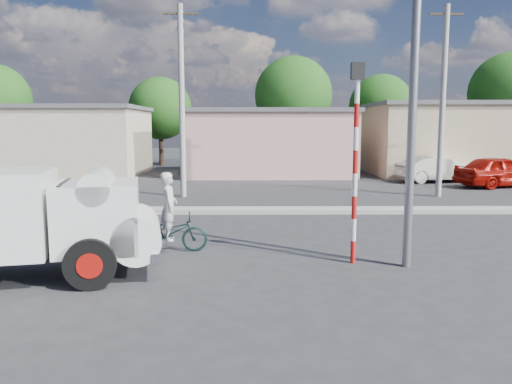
{
  "coord_description": "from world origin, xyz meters",
  "views": [
    {
      "loc": [
        0.96,
        -9.28,
        3.03
      ],
      "look_at": [
        1.06,
        3.72,
        1.3
      ],
      "focal_mm": 35.0,
      "sensor_mm": 36.0,
      "label": 1
    }
  ],
  "objects_px": {
    "truck": "(21,220)",
    "traffic_pole": "(356,146)",
    "car_cream": "(437,169)",
    "streetlight": "(408,30)",
    "cyclist": "(169,219)",
    "bicycle": "(170,233)",
    "car_red": "(500,171)"
  },
  "relations": [
    {
      "from": "truck",
      "to": "traffic_pole",
      "type": "xyz_separation_m",
      "value": [
        6.77,
        1.14,
        1.39
      ]
    },
    {
      "from": "car_cream",
      "to": "truck",
      "type": "bearing_deg",
      "value": 129.08
    },
    {
      "from": "truck",
      "to": "streetlight",
      "type": "bearing_deg",
      "value": -5.8
    },
    {
      "from": "cyclist",
      "to": "bicycle",
      "type": "bearing_deg",
      "value": -0.0
    },
    {
      "from": "car_cream",
      "to": "cyclist",
      "type": "bearing_deg",
      "value": 130.73
    },
    {
      "from": "bicycle",
      "to": "traffic_pole",
      "type": "xyz_separation_m",
      "value": [
        4.23,
        -1.01,
        2.12
      ]
    },
    {
      "from": "truck",
      "to": "streetlight",
      "type": "height_order",
      "value": "streetlight"
    },
    {
      "from": "car_cream",
      "to": "car_red",
      "type": "distance_m",
      "value": 3.21
    },
    {
      "from": "cyclist",
      "to": "streetlight",
      "type": "distance_m",
      "value": 6.75
    },
    {
      "from": "car_cream",
      "to": "bicycle",
      "type": "bearing_deg",
      "value": 130.73
    },
    {
      "from": "cyclist",
      "to": "car_cream",
      "type": "bearing_deg",
      "value": -45.84
    },
    {
      "from": "streetlight",
      "to": "bicycle",
      "type": "bearing_deg",
      "value": 165.76
    },
    {
      "from": "streetlight",
      "to": "traffic_pole",
      "type": "bearing_deg",
      "value": 162.27
    },
    {
      "from": "traffic_pole",
      "to": "car_red",
      "type": "bearing_deg",
      "value": 53.86
    },
    {
      "from": "car_red",
      "to": "streetlight",
      "type": "height_order",
      "value": "streetlight"
    },
    {
      "from": "car_red",
      "to": "traffic_pole",
      "type": "height_order",
      "value": "traffic_pole"
    },
    {
      "from": "traffic_pole",
      "to": "streetlight",
      "type": "bearing_deg",
      "value": -17.73
    },
    {
      "from": "bicycle",
      "to": "cyclist",
      "type": "xyz_separation_m",
      "value": [
        0.0,
        0.0,
        0.34
      ]
    },
    {
      "from": "car_cream",
      "to": "streetlight",
      "type": "distance_m",
      "value": 18.17
    },
    {
      "from": "traffic_pole",
      "to": "streetlight",
      "type": "relative_size",
      "value": 0.48
    },
    {
      "from": "truck",
      "to": "bicycle",
      "type": "distance_m",
      "value": 3.41
    },
    {
      "from": "cyclist",
      "to": "car_red",
      "type": "bearing_deg",
      "value": -55.43
    },
    {
      "from": "truck",
      "to": "car_red",
      "type": "bearing_deg",
      "value": 29.57
    },
    {
      "from": "cyclist",
      "to": "streetlight",
      "type": "relative_size",
      "value": 0.18
    },
    {
      "from": "car_cream",
      "to": "streetlight",
      "type": "bearing_deg",
      "value": 146.69
    },
    {
      "from": "truck",
      "to": "car_red",
      "type": "height_order",
      "value": "truck"
    },
    {
      "from": "cyclist",
      "to": "truck",
      "type": "bearing_deg",
      "value": 123.01
    },
    {
      "from": "bicycle",
      "to": "streetlight",
      "type": "distance_m",
      "value": 6.97
    },
    {
      "from": "truck",
      "to": "car_cream",
      "type": "xyz_separation_m",
      "value": [
        14.51,
        17.14,
        -0.5
      ]
    },
    {
      "from": "bicycle",
      "to": "car_cream",
      "type": "bearing_deg",
      "value": -45.84
    },
    {
      "from": "bicycle",
      "to": "car_red",
      "type": "height_order",
      "value": "car_red"
    },
    {
      "from": "car_cream",
      "to": "car_red",
      "type": "relative_size",
      "value": 0.95
    }
  ]
}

